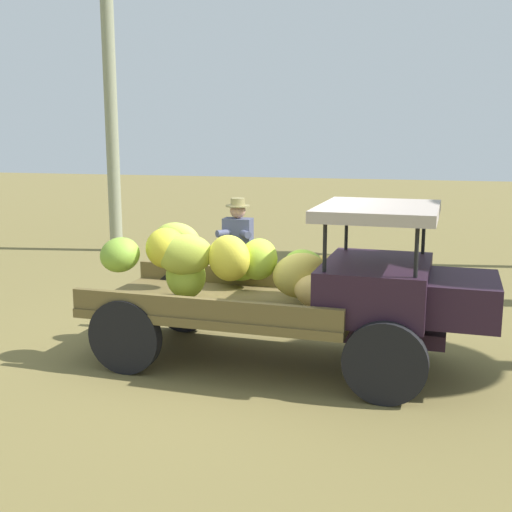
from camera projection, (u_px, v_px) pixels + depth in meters
The scene contains 3 objects.
ground_plane at pixel (242, 350), 7.85m from camera, with size 60.00×60.00×0.00m, color olive.
truck at pixel (296, 286), 7.21m from camera, with size 4.53×1.90×1.86m.
farmer at pixel (238, 249), 9.18m from camera, with size 0.53×0.46×1.70m.
Camera 1 is at (2.06, -7.20, 2.61)m, focal length 45.35 mm.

